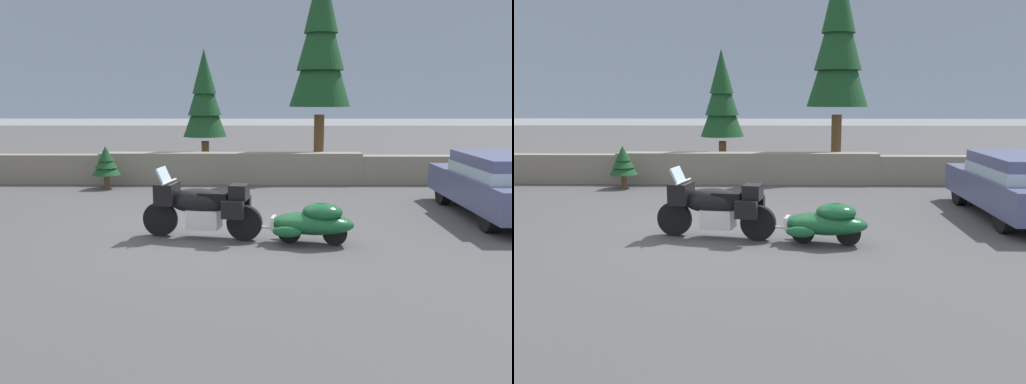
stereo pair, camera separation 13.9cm
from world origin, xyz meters
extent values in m
plane|color=#424244|center=(0.00, 0.00, 0.00)|extent=(80.00, 80.00, 0.00)
cube|color=slate|center=(0.00, 6.25, 0.47)|extent=(8.00, 0.59, 0.95)
cube|color=slate|center=(8.00, 6.26, 0.43)|extent=(8.00, 0.55, 0.86)
cube|color=#8C9EB7|center=(0.00, 96.21, 8.00)|extent=(240.00, 80.00, 16.00)
cylinder|color=black|center=(-1.00, -0.10, 0.33)|extent=(0.67, 0.26, 0.66)
cylinder|color=black|center=(0.62, -0.42, 0.33)|extent=(0.67, 0.26, 0.66)
cube|color=silver|center=(-0.14, -0.27, 0.38)|extent=(0.67, 0.55, 0.36)
ellipsoid|color=black|center=(-0.24, -0.25, 0.71)|extent=(1.26, 0.66, 0.48)
cube|color=black|center=(-0.85, -0.13, 0.83)|extent=(0.45, 0.58, 0.40)
cube|color=#9EB7C6|center=(-0.90, -0.12, 1.16)|extent=(0.27, 0.47, 0.34)
cube|color=black|center=(0.06, -0.31, 0.81)|extent=(0.62, 0.46, 0.16)
cube|color=black|center=(0.52, -0.40, 0.91)|extent=(0.39, 0.45, 0.28)
cube|color=black|center=(0.42, -0.69, 0.63)|extent=(0.42, 0.23, 0.32)
cube|color=black|center=(0.53, -0.10, 0.63)|extent=(0.42, 0.23, 0.32)
cylinder|color=silver|center=(-0.80, -0.14, 1.06)|extent=(0.17, 0.69, 0.04)
cylinder|color=silver|center=(-0.95, -0.11, 0.58)|extent=(0.26, 0.12, 0.54)
cylinder|color=black|center=(1.45, -0.58, 0.22)|extent=(0.45, 0.18, 0.44)
cylinder|color=black|center=(2.26, -0.74, 0.22)|extent=(0.45, 0.18, 0.44)
ellipsoid|color=#144C28|center=(1.85, -0.66, 0.38)|extent=(1.60, 0.95, 0.40)
ellipsoid|color=#144C28|center=(2.03, -0.69, 0.60)|extent=(0.81, 0.69, 0.32)
cube|color=silver|center=(1.16, -0.52, 0.36)|extent=(0.12, 0.33, 0.24)
ellipsoid|color=#144C28|center=(1.39, -0.89, 0.28)|extent=(0.54, 0.24, 0.20)
ellipsoid|color=#144C28|center=(1.51, -0.27, 0.28)|extent=(0.54, 0.24, 0.20)
cylinder|color=silver|center=(0.77, -0.45, 0.27)|extent=(0.70, 0.18, 0.05)
cylinder|color=black|center=(5.46, 3.04, 0.34)|extent=(0.23, 0.68, 0.68)
cylinder|color=black|center=(7.01, 3.02, 0.34)|extent=(0.23, 0.68, 0.68)
cylinder|color=black|center=(5.43, 0.25, 0.34)|extent=(0.23, 0.68, 0.68)
cube|color=#474C75|center=(6.22, 1.63, 0.61)|extent=(1.88, 4.52, 0.64)
cube|color=#474C75|center=(6.21, 1.41, 1.17)|extent=(1.63, 2.49, 0.48)
cube|color=#9EB7C6|center=(6.21, 1.41, 1.05)|extent=(1.67, 2.54, 0.24)
cylinder|color=brown|center=(2.87, 7.94, 1.02)|extent=(0.34, 0.34, 2.05)
cone|color=#143D1E|center=(2.87, 7.94, 3.94)|extent=(2.02, 2.02, 3.24)
cone|color=#143D1E|center=(2.87, 7.94, 4.91)|extent=(1.57, 1.57, 2.83)
cylinder|color=brown|center=(-0.90, 7.49, 0.60)|extent=(0.25, 0.25, 1.20)
cone|color=#143D1E|center=(-0.90, 7.49, 2.31)|extent=(1.42, 1.42, 1.90)
cone|color=#143D1E|center=(-0.90, 7.49, 2.88)|extent=(1.10, 1.10, 1.66)
cone|color=#143D1E|center=(-0.90, 7.49, 3.45)|extent=(0.78, 0.78, 1.42)
cylinder|color=brown|center=(-3.56, 5.27, 0.18)|extent=(0.16, 0.16, 0.36)
cone|color=#143D1E|center=(-3.56, 5.27, 0.69)|extent=(0.81, 0.81, 0.56)
cone|color=#143D1E|center=(-3.56, 5.27, 0.85)|extent=(0.63, 0.63, 0.49)
cone|color=#143D1E|center=(-3.56, 5.27, 1.02)|extent=(0.45, 0.45, 0.42)
camera|label=1|loc=(0.92, -10.06, 2.63)|focal=37.51mm
camera|label=2|loc=(1.06, -10.06, 2.63)|focal=37.51mm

